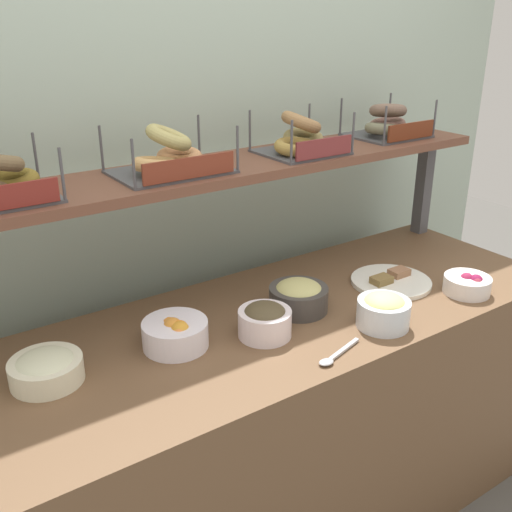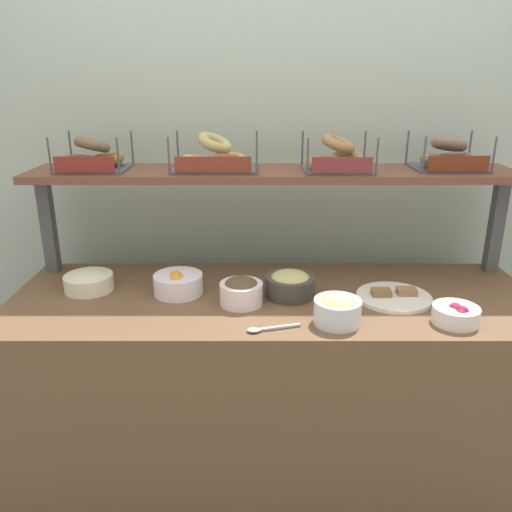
% 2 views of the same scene
% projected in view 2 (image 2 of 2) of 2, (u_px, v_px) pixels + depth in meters
% --- Properties ---
extents(ground_plane, '(8.00, 8.00, 0.00)m').
position_uv_depth(ground_plane, '(271.00, 476.00, 2.21)').
color(ground_plane, '#595651').
extents(back_wall, '(3.18, 0.06, 2.40)m').
position_uv_depth(back_wall, '(270.00, 177.00, 2.33)').
color(back_wall, '#ADC2B1').
rests_on(back_wall, ground_plane).
extents(deli_counter, '(1.98, 0.70, 0.85)m').
position_uv_depth(deli_counter, '(272.00, 392.00, 2.07)').
color(deli_counter, brown).
rests_on(deli_counter, ground_plane).
extents(shelf_riser_left, '(0.05, 0.05, 0.40)m').
position_uv_depth(shelf_riser_left, '(48.00, 225.00, 2.12)').
color(shelf_riser_left, '#4C4C51').
rests_on(shelf_riser_left, deli_counter).
extents(shelf_riser_right, '(0.05, 0.05, 0.40)m').
position_uv_depth(shelf_riser_right, '(496.00, 225.00, 2.12)').
color(shelf_riser_right, '#4C4C51').
rests_on(shelf_riser_right, deli_counter).
extents(upper_shelf, '(1.94, 0.32, 0.03)m').
position_uv_depth(upper_shelf, '(272.00, 173.00, 2.05)').
color(upper_shelf, brown).
rests_on(upper_shelf, shelf_riser_left).
extents(bowl_beet_salad, '(0.15, 0.15, 0.07)m').
position_uv_depth(bowl_beet_salad, '(456.00, 314.00, 1.71)').
color(bowl_beet_salad, white).
rests_on(bowl_beet_salad, deli_counter).
extents(bowl_potato_salad, '(0.19, 0.19, 0.08)m').
position_uv_depth(bowl_potato_salad, '(88.00, 281.00, 1.97)').
color(bowl_potato_salad, '#F1ECCA').
rests_on(bowl_potato_salad, deli_counter).
extents(bowl_chocolate_spread, '(0.16, 0.16, 0.10)m').
position_uv_depth(bowl_chocolate_spread, '(241.00, 291.00, 1.85)').
color(bowl_chocolate_spread, white).
rests_on(bowl_chocolate_spread, deli_counter).
extents(bowl_egg_salad, '(0.16, 0.16, 0.11)m').
position_uv_depth(bowl_egg_salad, '(337.00, 309.00, 1.70)').
color(bowl_egg_salad, white).
rests_on(bowl_egg_salad, deli_counter).
extents(bowl_fruit_salad, '(0.19, 0.19, 0.09)m').
position_uv_depth(bowl_fruit_salad, '(178.00, 283.00, 1.94)').
color(bowl_fruit_salad, white).
rests_on(bowl_fruit_salad, deli_counter).
extents(bowl_hummus, '(0.19, 0.19, 0.10)m').
position_uv_depth(bowl_hummus, '(290.00, 284.00, 1.91)').
color(bowl_hummus, '#3F3C39').
rests_on(bowl_hummus, deli_counter).
extents(serving_plate_white, '(0.28, 0.28, 0.04)m').
position_uv_depth(serving_plate_white, '(393.00, 297.00, 1.90)').
color(serving_plate_white, white).
rests_on(serving_plate_white, deli_counter).
extents(serving_spoon_near_plate, '(0.18, 0.06, 0.01)m').
position_uv_depth(serving_spoon_near_plate, '(265.00, 329.00, 1.66)').
color(serving_spoon_near_plate, '#B7B7BC').
rests_on(serving_spoon_near_plate, deli_counter).
extents(bagel_basket_cinnamon_raisin, '(0.27, 0.25, 0.14)m').
position_uv_depth(bagel_basket_cinnamon_raisin, '(93.00, 158.00, 2.02)').
color(bagel_basket_cinnamon_raisin, '#4C4C51').
rests_on(bagel_basket_cinnamon_raisin, upper_shelf).
extents(bagel_basket_sesame, '(0.34, 0.25, 0.15)m').
position_uv_depth(bagel_basket_sesame, '(214.00, 158.00, 2.02)').
color(bagel_basket_sesame, '#4C4C51').
rests_on(bagel_basket_sesame, upper_shelf).
extents(bagel_basket_everything, '(0.27, 0.25, 0.15)m').
position_uv_depth(bagel_basket_everything, '(337.00, 158.00, 2.01)').
color(bagel_basket_everything, '#4C4C51').
rests_on(bagel_basket_everything, upper_shelf).
extents(bagel_basket_poppy, '(0.28, 0.25, 0.14)m').
position_uv_depth(bagel_basket_poppy, '(447.00, 157.00, 2.04)').
color(bagel_basket_poppy, '#4C4C51').
rests_on(bagel_basket_poppy, upper_shelf).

